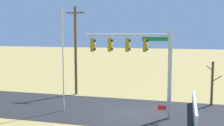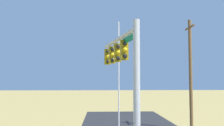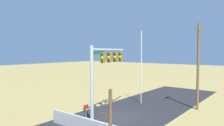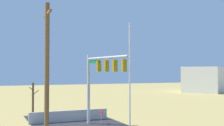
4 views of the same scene
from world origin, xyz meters
name	(u,v)px [view 3 (image 3 of 4)]	position (x,y,z in m)	size (l,w,h in m)	color
ground_plane	(121,117)	(0.00, 0.00, 0.00)	(160.00, 160.00, 0.00)	#9E894C
road_surface	(144,107)	(-4.00, 0.00, 0.01)	(28.00, 8.00, 0.01)	#232326
sidewalk_corner	(83,126)	(3.77, -0.96, 0.00)	(6.00, 6.00, 0.01)	#B7B5AD
retaining_fence	(88,126)	(4.58, 0.34, 0.53)	(0.20, 7.64, 1.06)	#A8A8AD
signal_mast	(104,66)	(0.83, -1.33, 4.55)	(6.02, 1.37, 6.31)	#B2B5BA
flagpole	(141,67)	(-5.32, -1.11, 4.04)	(0.10, 0.10, 8.09)	silver
utility_pole	(198,65)	(-6.60, 4.61, 4.46)	(1.90, 0.26, 8.58)	brown
bare_tree	(110,121)	(6.03, 3.56, 1.92)	(1.27, 1.02, 3.72)	brown
open_sign	(86,108)	(2.36, -2.06, 0.91)	(0.56, 0.04, 1.22)	silver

